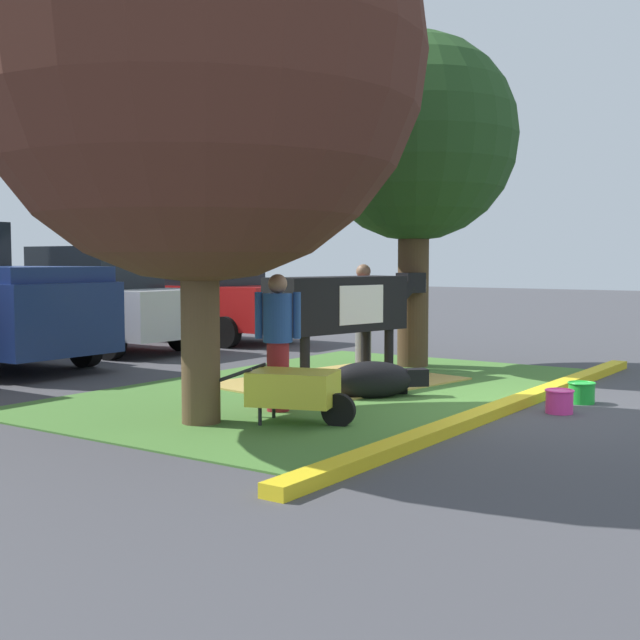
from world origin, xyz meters
TOP-DOWN VIEW (x-y plane):
  - ground_plane at (0.00, 0.00)m, footprint 80.00×80.00m
  - grass_island at (0.04, 2.46)m, footprint 7.99×4.90m
  - curb_yellow at (0.04, -0.14)m, footprint 9.19×0.24m
  - hay_bedding at (0.55, 2.68)m, footprint 3.57×2.92m
  - shade_tree_left at (-2.74, 2.24)m, footprint 4.79×4.79m
  - shade_tree_right at (2.81, 2.70)m, footprint 3.35×3.35m
  - cow_holstein at (0.95, 2.86)m, footprint 3.10×1.15m
  - calf_lying at (-0.25, 1.59)m, footprint 1.15×1.15m
  - person_handler at (2.15, 3.24)m, footprint 0.34×0.52m
  - person_visitor_near at (-1.71, 2.00)m, footprint 0.34×0.46m
  - wheelbarrow at (-2.18, 1.40)m, footprint 0.95×1.60m
  - bucket_pink at (0.12, -0.69)m, footprint 0.34×0.34m
  - bucket_green at (0.92, -0.69)m, footprint 0.34×0.34m
  - sedan_blue at (1.49, 8.97)m, footprint 2.05×4.41m
  - sedan_red at (4.15, 8.61)m, footprint 2.05×4.41m

SIDE VIEW (x-z plane):
  - ground_plane at x=0.00m, z-range 0.00..0.00m
  - grass_island at x=0.04m, z-range 0.00..0.02m
  - hay_bedding at x=0.55m, z-range 0.01..0.04m
  - curb_yellow at x=0.04m, z-range 0.00..0.12m
  - bucket_green at x=0.92m, z-range 0.01..0.27m
  - bucket_pink at x=0.12m, z-range 0.01..0.28m
  - calf_lying at x=-0.25m, z-range 0.00..0.48m
  - wheelbarrow at x=-2.18m, z-range 0.07..0.70m
  - person_visitor_near at x=-1.71m, z-range 0.06..1.66m
  - person_handler at x=2.15m, z-range 0.07..1.76m
  - sedan_blue at x=1.49m, z-range -0.03..1.99m
  - sedan_red at x=4.15m, z-range -0.03..1.99m
  - cow_holstein at x=0.95m, z-range 0.33..1.89m
  - shade_tree_right at x=2.81m, z-range 0.99..6.41m
  - shade_tree_left at x=-2.74m, z-range 0.75..7.06m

